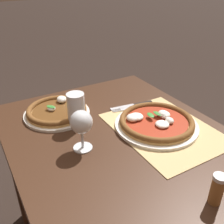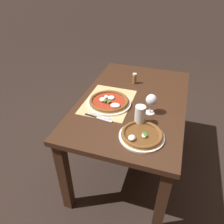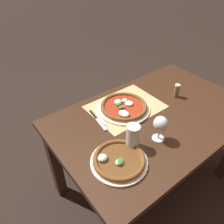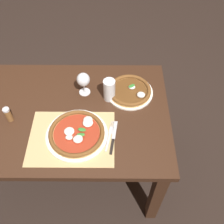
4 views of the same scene
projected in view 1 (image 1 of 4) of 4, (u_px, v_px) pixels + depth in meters
name	position (u px, v px, depth m)	size (l,w,h in m)	color
dining_table	(140.00, 179.00, 0.98)	(1.30, 0.83, 0.74)	#382114
paper_placemat	(163.00, 129.00, 1.07)	(0.47, 0.36, 0.00)	tan
pizza_near	(156.00, 122.00, 1.07)	(0.34, 0.34, 0.05)	silver
pizza_far	(57.00, 111.00, 1.16)	(0.29, 0.29, 0.05)	silver
wine_glass	(81.00, 124.00, 0.91)	(0.08, 0.08, 0.16)	silver
pint_glass	(76.00, 111.00, 1.06)	(0.07, 0.07, 0.15)	silver
fork	(132.00, 108.00, 1.22)	(0.05, 0.20, 0.00)	#B7B7BC
knife	(132.00, 105.00, 1.24)	(0.04, 0.22, 0.01)	black
pepper_shaker	(217.00, 189.00, 0.72)	(0.04, 0.04, 0.10)	brown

